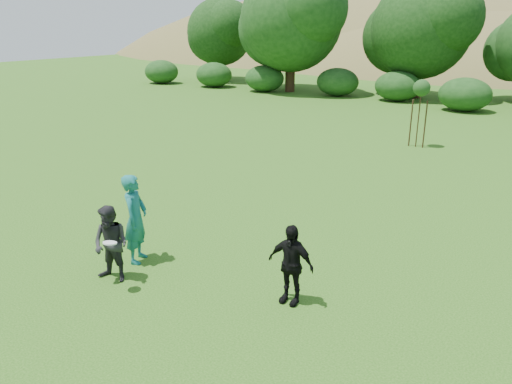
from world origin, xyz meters
TOP-DOWN VIEW (x-y plane):
  - ground at (0.00, 0.00)m, footprint 120.00×120.00m
  - player_teal at (-1.34, 0.25)m, footprint 0.75×0.87m
  - player_grey at (-1.09, -0.67)m, footprint 0.88×0.74m
  - player_black at (2.37, 0.63)m, footprint 0.94×0.42m
  - frisbee at (-0.73, -0.98)m, footprint 0.27×0.27m
  - sapling at (0.54, 14.51)m, footprint 0.70×0.70m

SIDE VIEW (x-z plane):
  - ground at x=0.00m, z-range 0.00..0.00m
  - player_black at x=2.37m, z-range 0.00..1.59m
  - player_grey at x=-1.09m, z-range 0.00..1.62m
  - player_teal at x=-1.34m, z-range 0.00..2.01m
  - frisbee at x=-0.73m, z-range 1.01..1.08m
  - sapling at x=0.54m, z-range 0.99..3.84m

